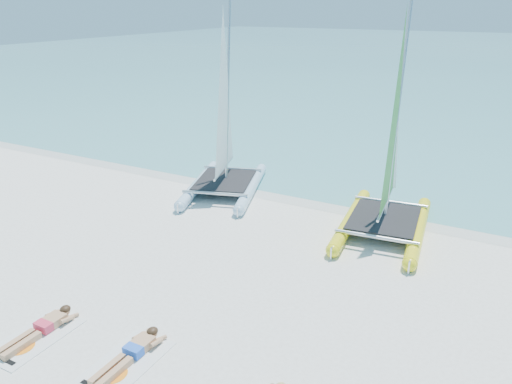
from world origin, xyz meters
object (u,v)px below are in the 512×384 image
Objects in this scene: catamaran_yellow at (392,158)px; towel_a at (35,337)px; sunbather_b at (132,352)px; sunbather_a at (42,328)px; catamaran_blue at (224,136)px; towel_b at (126,363)px.

catamaran_yellow reaches higher than towel_a.
sunbather_b is at bearing -113.70° from catamaran_yellow.
sunbather_a is (0.00, 0.19, 0.11)m from towel_a.
catamaran_blue is 9.66m from towel_b.
sunbather_a is 2.16m from towel_b.
sunbather_a is (-4.84, -8.73, -2.01)m from catamaran_yellow.
towel_b is 1.07× the size of sunbather_b.
catamaran_yellow is at bearing 72.37° from sunbather_b.
towel_a and towel_b have the same top height.
sunbather_b is (0.00, 0.19, 0.11)m from towel_b.
towel_b is (3.24, -8.89, -1.98)m from catamaran_blue.
catamaran_blue is 3.87× the size of sunbather_b.
sunbather_b is (2.15, 0.48, 0.11)m from towel_a.
catamaran_yellow reaches higher than catamaran_blue.
catamaran_blue reaches higher than sunbather_b.
catamaran_yellow is 3.66× the size of towel_a.
catamaran_blue is 3.61× the size of towel_b.
towel_b is (2.15, 0.28, 0.00)m from towel_a.
catamaran_yellow reaches higher than sunbather_a.
catamaran_yellow is 10.19m from sunbather_a.
catamaran_yellow is at bearing 61.00° from sunbather_a.
towel_b is (-2.69, -8.64, -2.12)m from catamaran_yellow.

